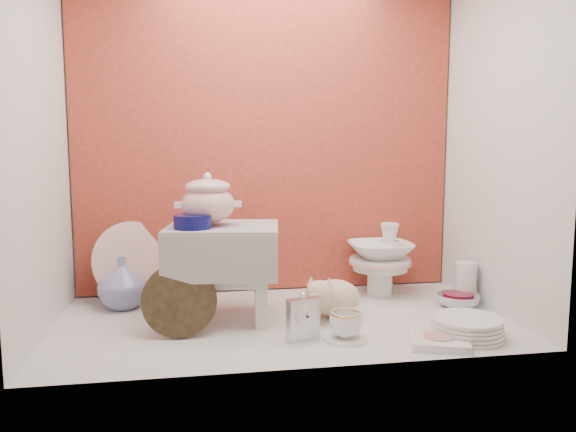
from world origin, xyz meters
name	(u,v)px	position (x,y,z in m)	size (l,w,h in m)	color
ground	(284,320)	(0.00, 0.00, 0.00)	(1.80, 1.80, 0.00)	silver
niche_shell	(277,89)	(0.00, 0.18, 0.93)	(1.86, 1.03, 1.53)	#CB3B32
step_stool	(224,272)	(-0.24, 0.07, 0.19)	(0.44, 0.38, 0.38)	silver
soup_tureen	(208,199)	(-0.29, 0.08, 0.49)	(0.25, 0.25, 0.21)	white
cobalt_bowl	(193,222)	(-0.35, 0.00, 0.41)	(0.15, 0.15, 0.05)	#090A47
floral_platter	(133,261)	(-0.63, 0.41, 0.18)	(0.37, 0.13, 0.36)	silver
blue_white_vase	(123,283)	(-0.66, 0.28, 0.11)	(0.21, 0.21, 0.22)	silver
lacquer_tray	(179,300)	(-0.41, -0.12, 0.13)	(0.28, 0.10, 0.27)	black
mantel_clock	(303,316)	(0.03, -0.24, 0.09)	(0.12, 0.04, 0.17)	silver
plush_pig	(334,297)	(0.21, 0.01, 0.08)	(0.28, 0.19, 0.17)	beige
teacup_saucer	(345,338)	(0.18, -0.27, 0.01)	(0.16, 0.16, 0.01)	white
gold_rim_teacup	(346,324)	(0.18, -0.27, 0.06)	(0.12, 0.12, 0.09)	white
lattice_dish	(439,340)	(0.50, -0.36, 0.01)	(0.20, 0.20, 0.03)	white
dinner_plate_stack	(467,327)	(0.63, -0.31, 0.04)	(0.27, 0.27, 0.07)	white
crystal_bowl	(458,301)	(0.78, 0.05, 0.03)	(0.18, 0.18, 0.06)	silver
clear_glass_vase	(466,283)	(0.84, 0.11, 0.09)	(0.09, 0.09, 0.18)	silver
porcelain_tower	(380,259)	(0.51, 0.31, 0.17)	(0.30, 0.30, 0.34)	white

